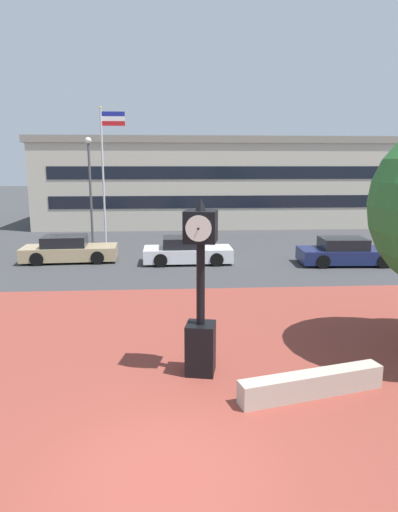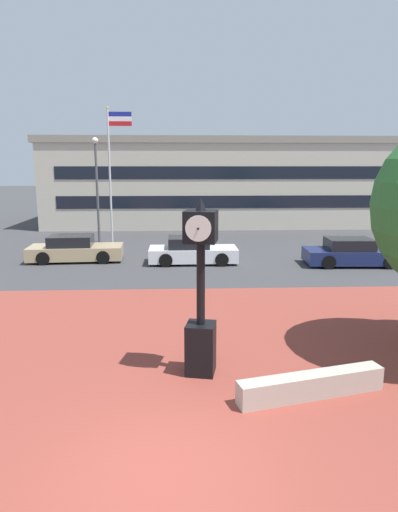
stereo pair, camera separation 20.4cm
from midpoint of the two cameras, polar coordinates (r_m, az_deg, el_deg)
ground_plane at (r=7.75m, az=-5.17°, el=-25.81°), size 200.00×200.00×0.00m
plaza_brick_paving at (r=10.58m, az=-4.74°, el=-14.89°), size 44.00×14.62×0.01m
planter_wall at (r=9.92m, az=13.48°, el=-15.47°), size 3.20×1.18×0.50m
street_clock at (r=10.06m, az=-0.37°, el=-5.21°), size 0.81×0.84×4.00m
car_street_near at (r=23.20m, az=-16.37°, el=0.73°), size 4.63×2.11×1.28m
car_street_mid at (r=21.91m, az=-1.82°, el=0.58°), size 4.26×1.91×1.28m
car_street_far at (r=22.69m, az=17.83°, el=0.42°), size 4.62×2.14×1.28m
flagpole_primary at (r=27.72m, az=-12.00°, el=11.03°), size 1.45×0.14×8.00m
civic_building at (r=38.79m, az=1.63°, el=9.47°), size 27.74×12.38×6.72m
street_lamp_post at (r=27.16m, az=-13.81°, el=9.32°), size 0.36×0.36×6.24m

